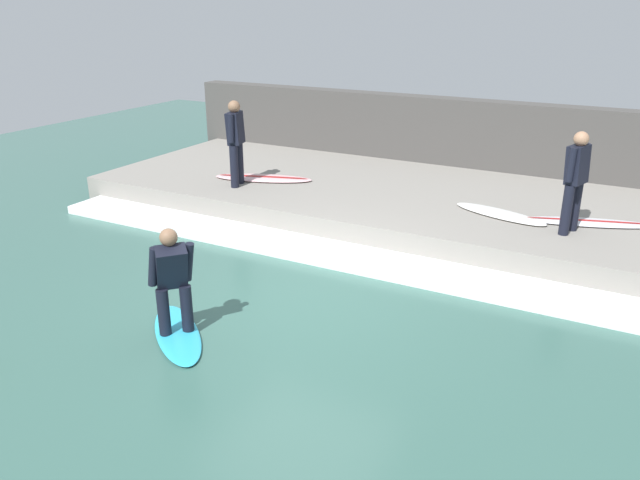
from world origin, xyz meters
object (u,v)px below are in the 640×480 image
at_px(surfer_waiting_far, 236,139).
at_px(surfboard_spare, 500,214).
at_px(surfboard_waiting_far, 263,178).
at_px(surfer_riding, 172,276).
at_px(surfboard_waiting_near, 588,222).
at_px(surfboard_riding, 177,334).
at_px(surfer_waiting_near, 576,177).

bearing_deg(surfer_waiting_far, surfboard_spare, -83.65).
bearing_deg(surfboard_waiting_far, surfboard_spare, -90.39).
xyz_separation_m(surfer_riding, surfboard_waiting_near, (5.31, -4.08, -0.28)).
distance_m(surfboard_riding, surfer_waiting_near, 6.26).
xyz_separation_m(surfer_waiting_near, surfboard_spare, (0.32, 1.12, -0.86)).
relative_size(surfer_waiting_near, surfboard_waiting_near, 0.75).
bearing_deg(surfboard_riding, surfer_waiting_far, 26.54).
height_order(surfer_waiting_near, surfboard_waiting_far, surfer_waiting_near).
bearing_deg(surfboard_waiting_near, surfboard_waiting_far, 91.91).
relative_size(surfboard_riding, surfer_waiting_far, 0.94).
height_order(surfboard_waiting_far, surfboard_spare, surfboard_waiting_far).
bearing_deg(surfer_waiting_far, surfboard_waiting_far, -20.20).
relative_size(surfboard_waiting_near, surfboard_spare, 1.22).
xyz_separation_m(surfer_waiting_far, surfboard_spare, (0.55, -4.97, -0.89)).
relative_size(surfboard_waiting_far, surfboard_spare, 1.20).
height_order(surfer_waiting_near, surfboard_waiting_near, surfer_waiting_near).
relative_size(surfer_riding, surfer_waiting_near, 0.85).
bearing_deg(surfboard_waiting_far, surfer_waiting_near, -93.45).
xyz_separation_m(surfer_riding, surfer_waiting_far, (4.52, 2.26, 0.61)).
distance_m(surfboard_riding, surfboard_waiting_near, 6.72).
distance_m(surfboard_waiting_far, surfboard_spare, 4.76).
bearing_deg(surfboard_spare, surfer_waiting_far, 96.35).
bearing_deg(surfer_waiting_near, surfboard_riding, 141.06).
distance_m(surfer_riding, surfboard_waiting_near, 6.70).
relative_size(surfer_riding, surfboard_waiting_near, 0.64).
bearing_deg(surfboard_waiting_near, surfboard_riding, 142.45).
distance_m(surfboard_riding, surfer_riding, 0.78).
bearing_deg(surfer_riding, surfboard_waiting_near, -37.55).
bearing_deg(surfer_waiting_far, surfer_waiting_near, -87.83).
relative_size(surfer_waiting_far, surfboard_spare, 0.94).
height_order(surfer_riding, surfer_waiting_near, surfer_waiting_near).
bearing_deg(surfboard_waiting_far, surfboard_riding, -158.20).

